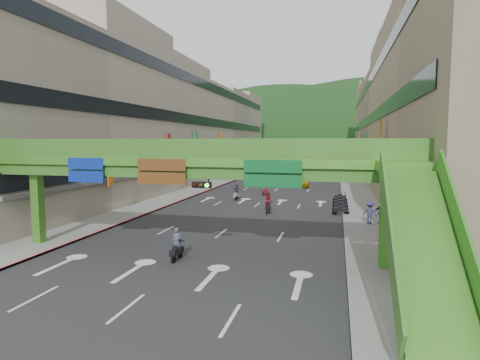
{
  "coord_description": "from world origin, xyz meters",
  "views": [
    {
      "loc": [
        8.4,
        -16.52,
        6.96
      ],
      "look_at": [
        0.0,
        18.0,
        3.5
      ],
      "focal_mm": 30.0,
      "sensor_mm": 36.0,
      "label": 1
    }
  ],
  "objects_px": {
    "car_yellow": "(303,183)",
    "pedestrian_red": "(392,245)",
    "scooter_rider_mid": "(268,202)",
    "car_silver": "(268,182)",
    "scooter_rider_near": "(177,245)",
    "overpass_near": "(204,172)"
  },
  "relations": [
    {
      "from": "pedestrian_red",
      "to": "car_silver",
      "type": "bearing_deg",
      "value": 101.04
    },
    {
      "from": "overpass_near",
      "to": "scooter_rider_mid",
      "type": "bearing_deg",
      "value": 86.03
    },
    {
      "from": "overpass_near",
      "to": "pedestrian_red",
      "type": "bearing_deg",
      "value": 13.73
    },
    {
      "from": "overpass_near",
      "to": "scooter_rider_near",
      "type": "bearing_deg",
      "value": -159.57
    },
    {
      "from": "car_silver",
      "to": "car_yellow",
      "type": "bearing_deg",
      "value": 3.64
    },
    {
      "from": "car_yellow",
      "to": "scooter_rider_mid",
      "type": "bearing_deg",
      "value": -103.05
    },
    {
      "from": "scooter_rider_near",
      "to": "pedestrian_red",
      "type": "height_order",
      "value": "scooter_rider_near"
    },
    {
      "from": "scooter_rider_mid",
      "to": "car_yellow",
      "type": "xyz_separation_m",
      "value": [
        1.44,
        23.04,
        -0.44
      ]
    },
    {
      "from": "scooter_rider_mid",
      "to": "car_silver",
      "type": "relative_size",
      "value": 0.48
    },
    {
      "from": "scooter_rider_mid",
      "to": "car_yellow",
      "type": "relative_size",
      "value": 0.56
    },
    {
      "from": "car_yellow",
      "to": "pedestrian_red",
      "type": "height_order",
      "value": "pedestrian_red"
    },
    {
      "from": "scooter_rider_near",
      "to": "car_yellow",
      "type": "bearing_deg",
      "value": 84.13
    },
    {
      "from": "scooter_rider_near",
      "to": "car_silver",
      "type": "bearing_deg",
      "value": 91.97
    },
    {
      "from": "overpass_near",
      "to": "pedestrian_red",
      "type": "distance_m",
      "value": 11.85
    },
    {
      "from": "car_yellow",
      "to": "pedestrian_red",
      "type": "distance_m",
      "value": 37.15
    },
    {
      "from": "car_silver",
      "to": "pedestrian_red",
      "type": "xyz_separation_m",
      "value": [
        13.6,
        -36.37,
        0.16
      ]
    },
    {
      "from": "scooter_rider_mid",
      "to": "car_silver",
      "type": "bearing_deg",
      "value": 99.74
    },
    {
      "from": "overpass_near",
      "to": "car_silver",
      "type": "distance_m",
      "value": 39.35
    },
    {
      "from": "scooter_rider_mid",
      "to": "pedestrian_red",
      "type": "distance_m",
      "value": 16.33
    },
    {
      "from": "car_silver",
      "to": "pedestrian_red",
      "type": "relative_size",
      "value": 2.49
    },
    {
      "from": "scooter_rider_near",
      "to": "pedestrian_red",
      "type": "relative_size",
      "value": 1.12
    },
    {
      "from": "overpass_near",
      "to": "scooter_rider_mid",
      "type": "relative_size",
      "value": 13.3
    }
  ]
}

